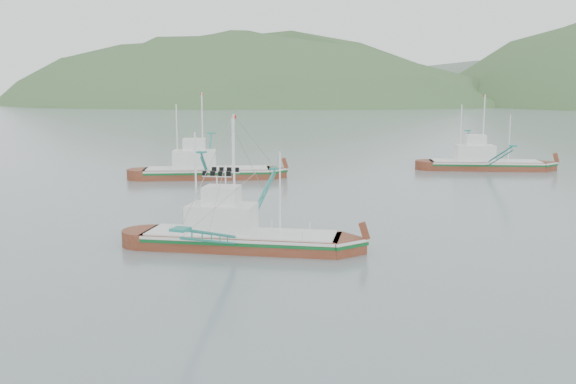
% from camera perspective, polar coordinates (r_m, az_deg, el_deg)
% --- Properties ---
extents(ground, '(1200.00, 1200.00, 0.00)m').
position_cam_1_polar(ground, '(39.93, -3.22, -5.82)').
color(ground, slate).
rests_on(ground, ground).
extents(main_boat, '(13.25, 22.95, 9.40)m').
position_cam_1_polar(main_boat, '(41.71, -4.39, -2.80)').
color(main_boat, '#612714').
rests_on(main_boat, ground).
extents(bg_boat_far, '(14.53, 24.82, 10.30)m').
position_cam_1_polar(bg_boat_far, '(85.70, 17.10, 3.20)').
color(bg_boat_far, '#612714').
rests_on(bg_boat_far, ground).
extents(bg_boat_left, '(15.66, 24.72, 10.64)m').
position_cam_1_polar(bg_boat_left, '(74.63, -7.27, 2.87)').
color(bg_boat_left, '#612714').
rests_on(bg_boat_left, ground).
extents(headland_left, '(448.00, 308.00, 210.00)m').
position_cam_1_polar(headland_left, '(441.17, -4.64, 7.85)').
color(headland_left, '#3A5D30').
rests_on(headland_left, ground).
extents(ridge_distant, '(960.00, 400.00, 240.00)m').
position_cam_1_polar(ridge_distant, '(595.15, 23.36, 7.48)').
color(ridge_distant, slate).
rests_on(ridge_distant, ground).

